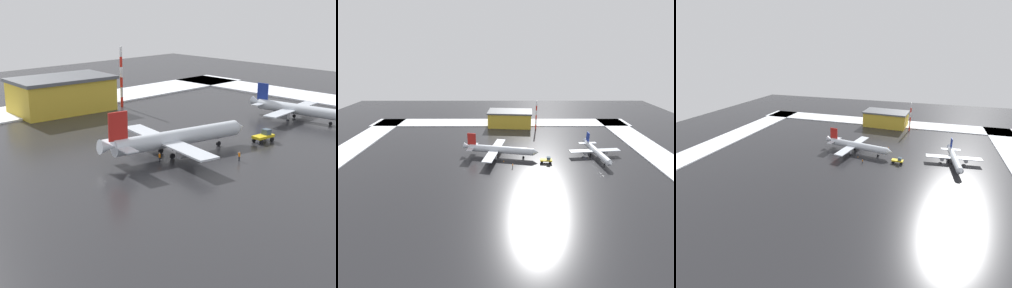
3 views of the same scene
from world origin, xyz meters
TOP-DOWN VIEW (x-y plane):
  - ground_plane at (0.00, 0.00)m, footprint 240.00×240.00m
  - snow_bank_far at (0.00, -50.00)m, footprint 152.00×16.00m
  - airplane_foreground_jet at (-0.16, 1.93)m, footprint 31.75×26.56m
  - airplane_distant_tail at (-40.31, 2.59)m, footprint 21.59×25.97m
  - pushback_tug at (-19.07, 8.29)m, footprint 4.78×2.67m
  - ground_crew_near_tug at (-5.53, 12.69)m, footprint 0.36×0.36m
  - ground_crew_mid_apron at (5.03, 3.21)m, footprint 0.36×0.36m
  - antenna_mast at (-19.70, -37.62)m, footprint 0.70×0.70m
  - cargo_hangar at (-5.44, -43.88)m, footprint 26.17×17.04m
  - traffic_cone_near_nose at (-2.10, 7.18)m, footprint 0.36×0.36m
  - traffic_cone_mid_line at (-12.86, -7.58)m, footprint 0.36×0.36m

SIDE VIEW (x-z plane):
  - ground_plane at x=0.00m, z-range 0.00..0.00m
  - snow_bank_far at x=0.00m, z-range 0.00..0.41m
  - traffic_cone_near_nose at x=-2.10m, z-range 0.00..0.55m
  - traffic_cone_mid_line at x=-12.86m, z-range 0.00..0.55m
  - ground_crew_near_tug at x=-5.53m, z-range 0.12..1.83m
  - ground_crew_mid_apron at x=5.03m, z-range 0.12..1.83m
  - pushback_tug at x=-19.07m, z-range 0.03..2.53m
  - airplane_distant_tail at x=-40.31m, z-range -1.31..6.40m
  - airplane_foreground_jet at x=-0.16m, z-range -1.61..7.87m
  - cargo_hangar at x=-5.44m, z-range 0.04..8.84m
  - antenna_mast at x=-19.70m, z-range 0.00..15.82m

